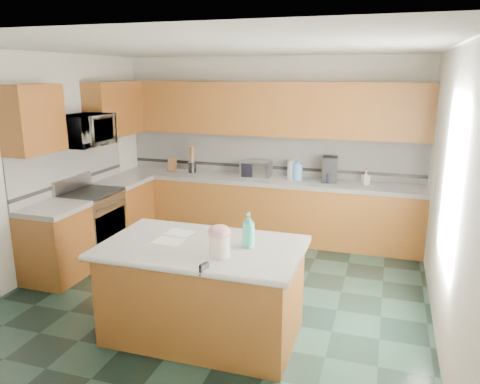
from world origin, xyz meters
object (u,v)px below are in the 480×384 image
(treat_jar, at_px, (219,246))
(coffee_maker, at_px, (330,169))
(soap_bottle_island, at_px, (249,230))
(island_base, at_px, (203,293))
(toaster_oven, at_px, (256,169))
(island_top, at_px, (202,247))
(knife_block, at_px, (172,165))

(treat_jar, xyz_separation_m, coffee_maker, (0.52, 3.17, 0.09))
(soap_bottle_island, xyz_separation_m, coffee_maker, (0.35, 2.87, 0.02))
(island_base, relative_size, toaster_oven, 4.07)
(island_top, bearing_deg, soap_bottle_island, 10.15)
(treat_jar, distance_m, toaster_oven, 3.19)
(soap_bottle_island, height_order, coffee_maker, coffee_maker)
(knife_block, bearing_deg, treat_jar, -66.79)
(soap_bottle_island, bearing_deg, knife_block, 126.34)
(soap_bottle_island, bearing_deg, treat_jar, -120.65)
(treat_jar, distance_m, soap_bottle_island, 0.35)
(knife_block, bearing_deg, soap_bottle_island, -61.93)
(island_base, distance_m, toaster_oven, 3.00)
(island_base, bearing_deg, knife_block, 120.14)
(treat_jar, height_order, knife_block, knife_block)
(island_top, height_order, treat_jar, treat_jar)
(soap_bottle_island, relative_size, coffee_maker, 0.87)
(soap_bottle_island, distance_m, knife_block, 3.56)
(treat_jar, relative_size, toaster_oven, 0.44)
(island_top, xyz_separation_m, coffee_maker, (0.77, 2.95, 0.21))
(island_base, xyz_separation_m, soap_bottle_island, (0.42, 0.08, 0.65))
(island_base, relative_size, island_top, 0.95)
(knife_block, relative_size, coffee_maker, 0.58)
(island_top, height_order, coffee_maker, coffee_maker)
(toaster_oven, relative_size, coffee_maker, 1.16)
(soap_bottle_island, bearing_deg, island_base, -170.12)
(island_base, distance_m, soap_bottle_island, 0.78)
(toaster_oven, xyz_separation_m, coffee_maker, (1.09, 0.03, 0.06))
(island_base, height_order, soap_bottle_island, soap_bottle_island)
(island_top, distance_m, soap_bottle_island, 0.47)
(knife_block, height_order, toaster_oven, toaster_oven)
(island_top, bearing_deg, knife_block, 120.14)
(island_base, height_order, toaster_oven, toaster_oven)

